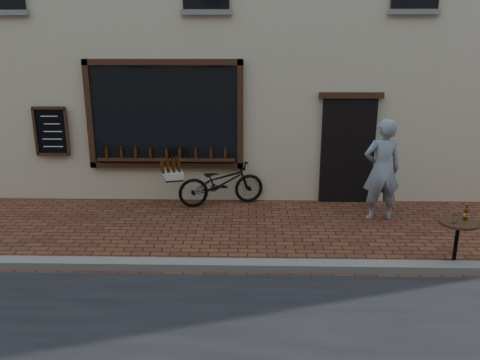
{
  "coord_description": "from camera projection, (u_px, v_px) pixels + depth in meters",
  "views": [
    {
      "loc": [
        -0.1,
        -6.15,
        3.18
      ],
      "look_at": [
        -0.29,
        1.2,
        1.1
      ],
      "focal_mm": 35.0,
      "sensor_mm": 36.0,
      "label": 1
    }
  ],
  "objects": [
    {
      "name": "ground",
      "position": [
        258.0,
        276.0,
        6.78
      ],
      "size": [
        90.0,
        90.0,
        0.0
      ],
      "primitive_type": "plane",
      "color": "#4E2519",
      "rests_on": "ground"
    },
    {
      "name": "kerb",
      "position": [
        258.0,
        266.0,
        6.95
      ],
      "size": [
        90.0,
        0.25,
        0.12
      ],
      "primitive_type": "cube",
      "color": "slate",
      "rests_on": "ground"
    },
    {
      "name": "cargo_bicycle",
      "position": [
        219.0,
        182.0,
        9.73
      ],
      "size": [
        2.16,
        1.17,
        1.02
      ],
      "rotation": [
        0.0,
        0.0,
        1.87
      ],
      "color": "black",
      "rests_on": "ground"
    },
    {
      "name": "bistro_table",
      "position": [
        457.0,
        235.0,
        6.9
      ],
      "size": [
        0.57,
        0.57,
        0.98
      ],
      "color": "black",
      "rests_on": "ground"
    },
    {
      "name": "pedestrian",
      "position": [
        382.0,
        170.0,
        8.78
      ],
      "size": [
        0.75,
        0.53,
        1.95
      ],
      "primitive_type": "imported",
      "rotation": [
        0.0,
        0.0,
        3.23
      ],
      "color": "gray",
      "rests_on": "ground"
    }
  ]
}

